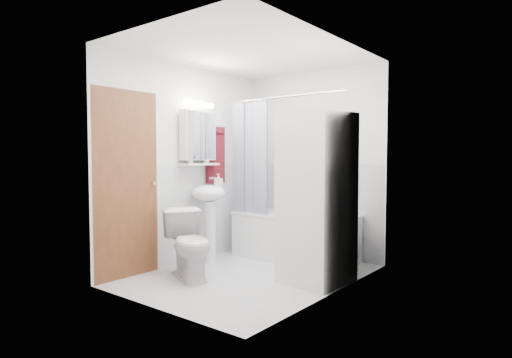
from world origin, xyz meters
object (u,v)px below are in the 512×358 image
Objects in this scene: bathtub at (295,234)px; sink at (209,205)px; toilet at (190,245)px; washer_dryer at (316,198)px.

bathtub is 1.14m from sink.
bathtub is 1.46× the size of sink.
sink reaches higher than toilet.
sink is 0.76m from toilet.
washer_dryer is at bearing -44.30° from bathtub.
sink is at bearing 51.27° from toilet.
sink is 1.44× the size of toilet.
toilet is at bearing -106.90° from bathtub.
toilet is at bearing -142.27° from washer_dryer.
washer_dryer is 1.43m from toilet.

